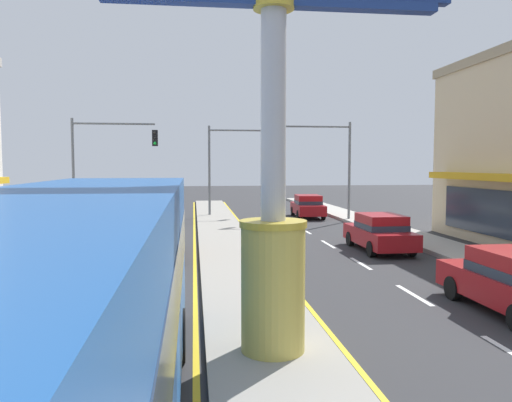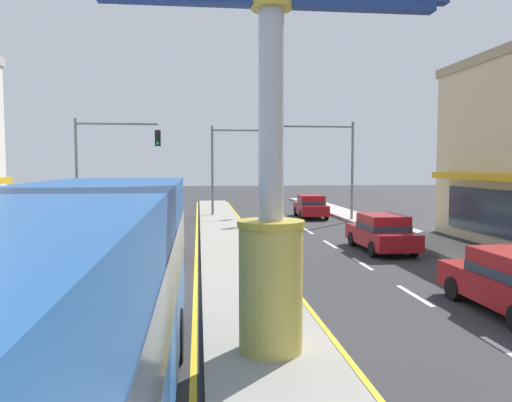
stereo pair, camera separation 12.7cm
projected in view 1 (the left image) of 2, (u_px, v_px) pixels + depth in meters
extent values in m
cube|color=gray|center=(227.00, 245.00, 21.80)|extent=(2.47, 52.00, 0.14)
cube|color=#ADA89E|center=(444.00, 248.00, 20.93)|extent=(2.26, 60.00, 0.18)
cube|color=silver|center=(5.00, 382.00, 8.18)|extent=(0.14, 2.20, 0.01)
cube|color=silver|center=(70.00, 307.00, 12.53)|extent=(0.14, 2.20, 0.01)
cube|color=silver|center=(102.00, 270.00, 16.89)|extent=(0.14, 2.20, 0.01)
cube|color=silver|center=(121.00, 248.00, 21.24)|extent=(0.14, 2.20, 0.01)
cube|color=silver|center=(133.00, 234.00, 25.59)|extent=(0.14, 2.20, 0.01)
cube|color=silver|center=(142.00, 224.00, 29.95)|extent=(0.14, 2.20, 0.01)
cube|color=silver|center=(149.00, 216.00, 34.30)|extent=(0.14, 2.20, 0.01)
cube|color=silver|center=(414.00, 295.00, 13.65)|extent=(0.14, 2.20, 0.01)
cube|color=silver|center=(361.00, 263.00, 18.01)|extent=(0.14, 2.20, 0.01)
cube|color=silver|center=(328.00, 244.00, 22.36)|extent=(0.14, 2.20, 0.01)
cube|color=silver|center=(306.00, 231.00, 26.72)|extent=(0.14, 2.20, 0.01)
cube|color=silver|center=(290.00, 222.00, 31.07)|extent=(0.14, 2.20, 0.01)
cube|color=silver|center=(278.00, 215.00, 35.43)|extent=(0.14, 2.20, 0.01)
cube|color=yellow|center=(195.00, 247.00, 21.63)|extent=(0.12, 52.00, 0.01)
cube|color=yellow|center=(259.00, 246.00, 21.98)|extent=(0.12, 52.00, 0.01)
cylinder|color=gold|center=(273.00, 289.00, 9.15)|extent=(1.17, 1.17, 2.29)
cylinder|color=gold|center=(273.00, 224.00, 9.06)|extent=(1.23, 1.23, 0.12)
cylinder|color=#B7B7BC|center=(273.00, 114.00, 8.92)|extent=(0.46, 0.46, 4.06)
cylinder|color=gold|center=(274.00, 4.00, 8.78)|extent=(0.73, 0.73, 0.20)
cube|color=navy|center=(274.00, 3.00, 8.78)|extent=(5.98, 0.29, 0.16)
cylinder|color=slate|center=(73.00, 173.00, 28.43)|extent=(0.16, 0.16, 6.20)
cylinder|color=slate|center=(114.00, 124.00, 28.51)|extent=(4.62, 0.12, 0.12)
cube|color=black|center=(155.00, 138.00, 28.70)|extent=(0.32, 0.24, 0.92)
sphere|color=black|center=(155.00, 133.00, 28.54)|extent=(0.17, 0.17, 0.17)
sphere|color=black|center=(155.00, 138.00, 28.56)|extent=(0.17, 0.17, 0.17)
sphere|color=#19D83F|center=(155.00, 143.00, 28.58)|extent=(0.17, 0.17, 0.17)
cylinder|color=slate|center=(349.00, 172.00, 31.14)|extent=(0.16, 0.16, 6.20)
cylinder|color=slate|center=(314.00, 127.00, 30.65)|extent=(4.62, 0.12, 0.12)
cube|color=black|center=(277.00, 139.00, 30.26)|extent=(0.32, 0.24, 0.92)
sphere|color=black|center=(277.00, 134.00, 30.10)|extent=(0.17, 0.17, 0.17)
sphere|color=black|center=(277.00, 139.00, 30.12)|extent=(0.17, 0.17, 0.17)
sphere|color=#19D83F|center=(277.00, 144.00, 30.14)|extent=(0.17, 0.17, 0.17)
cylinder|color=slate|center=(209.00, 171.00, 33.99)|extent=(0.16, 0.16, 6.20)
cylinder|color=slate|center=(238.00, 130.00, 34.03)|extent=(3.96, 0.12, 0.12)
cube|color=black|center=(267.00, 142.00, 34.18)|extent=(0.32, 0.24, 0.92)
sphere|color=red|center=(267.00, 138.00, 34.02)|extent=(0.17, 0.17, 0.17)
sphere|color=black|center=(267.00, 142.00, 34.04)|extent=(0.17, 0.17, 0.17)
sphere|color=black|center=(267.00, 147.00, 34.06)|extent=(0.17, 0.17, 0.17)
cylinder|color=black|center=(33.00, 299.00, 11.96)|extent=(0.23, 0.68, 0.68)
cube|color=tan|center=(156.00, 242.00, 19.23)|extent=(2.01, 4.40, 0.66)
cube|color=tan|center=(156.00, 225.00, 19.35)|extent=(1.67, 2.24, 0.60)
cube|color=#283342|center=(156.00, 229.00, 19.37)|extent=(1.71, 2.26, 0.24)
cylinder|color=black|center=(179.00, 254.00, 18.09)|extent=(0.26, 0.63, 0.62)
cylinder|color=black|center=(133.00, 256.00, 17.80)|extent=(0.26, 0.63, 0.62)
cylinder|color=black|center=(177.00, 243.00, 20.71)|extent=(0.26, 0.63, 0.62)
cylinder|color=black|center=(137.00, 244.00, 20.41)|extent=(0.26, 0.63, 0.62)
cube|color=maroon|center=(308.00, 209.00, 33.60)|extent=(2.00, 4.39, 0.66)
cube|color=maroon|center=(308.00, 200.00, 33.39)|extent=(1.67, 2.23, 0.60)
cube|color=#283342|center=(308.00, 202.00, 33.40)|extent=(1.70, 2.26, 0.24)
cylinder|color=black|center=(293.00, 211.00, 34.90)|extent=(0.25, 0.63, 0.62)
cylinder|color=black|center=(316.00, 211.00, 35.01)|extent=(0.25, 0.63, 0.62)
cylinder|color=black|center=(299.00, 215.00, 32.24)|extent=(0.25, 0.63, 0.62)
cylinder|color=black|center=(323.00, 215.00, 32.35)|extent=(0.25, 0.63, 0.62)
cube|color=#1E5199|center=(71.00, 313.00, 5.90)|extent=(2.54, 11.21, 2.90)
cube|color=#283342|center=(70.00, 288.00, 5.87)|extent=(2.56, 10.98, 0.90)
cylinder|color=black|center=(177.00, 335.00, 9.02)|extent=(0.28, 0.96, 0.96)
cylinder|color=black|center=(45.00, 341.00, 8.73)|extent=(0.28, 0.96, 0.96)
cylinder|color=black|center=(453.00, 288.00, 13.17)|extent=(0.23, 0.62, 0.62)
cylinder|color=black|center=(510.00, 286.00, 13.39)|extent=(0.23, 0.62, 0.62)
cube|color=maroon|center=(379.00, 236.00, 20.64)|extent=(1.78, 4.31, 0.66)
cube|color=maroon|center=(381.00, 222.00, 20.43)|extent=(1.56, 2.16, 0.60)
cube|color=#283342|center=(381.00, 226.00, 20.44)|extent=(1.59, 2.18, 0.24)
cylinder|color=black|center=(350.00, 239.00, 21.89)|extent=(0.22, 0.62, 0.62)
cylinder|color=black|center=(386.00, 238.00, 22.08)|extent=(0.22, 0.62, 0.62)
cylinder|color=black|center=(371.00, 249.00, 19.25)|extent=(0.22, 0.62, 0.62)
cylinder|color=black|center=(412.00, 248.00, 19.44)|extent=(0.22, 0.62, 0.62)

